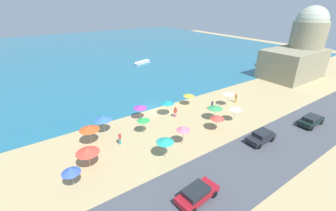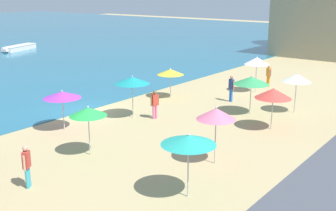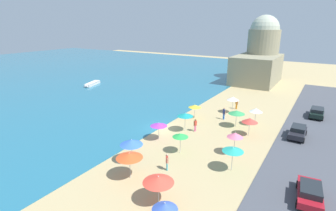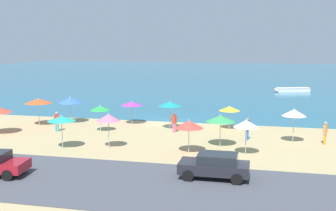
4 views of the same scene
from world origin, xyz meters
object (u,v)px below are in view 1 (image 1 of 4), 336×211
at_px(beach_umbrella_2, 71,171).
at_px(beach_umbrella_6, 217,117).
at_px(beach_umbrella_0, 143,119).
at_px(beach_umbrella_1, 87,151).
at_px(parked_car_1, 311,120).
at_px(harbor_fortress, 300,51).
at_px(beach_umbrella_5, 168,102).
at_px(beach_umbrella_9, 140,107).
at_px(beach_umbrella_7, 235,108).
at_px(bather_2, 236,97).
at_px(beach_umbrella_13, 228,93).
at_px(skiff_nearshore, 142,62).
at_px(beach_umbrella_8, 215,107).
at_px(bather_3, 212,105).
at_px(parked_car_3, 197,194).
at_px(bather_0, 175,111).
at_px(bather_1, 120,138).
at_px(beach_umbrella_11, 103,118).
at_px(beach_umbrella_3, 165,141).
at_px(beach_umbrella_12, 189,95).
at_px(beach_umbrella_10, 89,128).
at_px(parked_car_0, 261,137).
at_px(beach_umbrella_4, 183,128).

height_order(beach_umbrella_2, beach_umbrella_6, beach_umbrella_6).
bearing_deg(beach_umbrella_0, beach_umbrella_1, -162.13).
distance_m(parked_car_1, harbor_fortress, 26.70).
bearing_deg(beach_umbrella_6, beach_umbrella_1, 171.78).
distance_m(beach_umbrella_5, beach_umbrella_9, 4.29).
bearing_deg(beach_umbrella_0, beach_umbrella_7, -20.97).
xyz_separation_m(bather_2, harbor_fortress, (24.56, 2.54, 4.80)).
relative_size(beach_umbrella_13, parked_car_1, 0.62).
bearing_deg(skiff_nearshore, beach_umbrella_8, -101.66).
distance_m(bather_3, parked_car_3, 18.92).
distance_m(beach_umbrella_0, bather_3, 12.60).
bearing_deg(beach_umbrella_5, beach_umbrella_7, -46.19).
relative_size(bather_0, bather_1, 0.99).
xyz_separation_m(bather_0, bather_1, (-10.04, -1.92, 0.01)).
bearing_deg(bather_2, beach_umbrella_13, -178.65).
xyz_separation_m(beach_umbrella_0, beach_umbrella_11, (-4.34, 3.21, 0.12)).
distance_m(beach_umbrella_0, beach_umbrella_13, 16.05).
bearing_deg(beach_umbrella_6, parked_car_1, -29.43).
xyz_separation_m(beach_umbrella_3, beach_umbrella_11, (-3.78, 9.20, -0.03)).
xyz_separation_m(beach_umbrella_2, beach_umbrella_3, (9.82, -1.36, 0.33)).
distance_m(beach_umbrella_0, parked_car_3, 12.94).
bearing_deg(beach_umbrella_0, beach_umbrella_13, -1.53).
xyz_separation_m(beach_umbrella_11, bather_2, (22.72, -3.58, -1.22)).
distance_m(beach_umbrella_13, bather_0, 10.01).
bearing_deg(beach_umbrella_13, beach_umbrella_12, 142.52).
height_order(beach_umbrella_11, beach_umbrella_13, beach_umbrella_13).
relative_size(beach_umbrella_0, beach_umbrella_2, 1.06).
bearing_deg(harbor_fortress, bather_0, -178.59).
relative_size(beach_umbrella_1, bather_0, 1.44).
bearing_deg(parked_car_3, beach_umbrella_7, 28.93).
relative_size(beach_umbrella_13, harbor_fortress, 0.17).
relative_size(beach_umbrella_1, beach_umbrella_10, 0.96).
bearing_deg(bather_1, parked_car_0, -33.22).
relative_size(beach_umbrella_4, beach_umbrella_10, 1.02).
distance_m(beach_umbrella_11, bather_0, 10.86).
bearing_deg(bather_1, beach_umbrella_5, 18.28).
relative_size(beach_umbrella_11, skiff_nearshore, 0.46).
xyz_separation_m(parked_car_3, harbor_fortress, (44.67, 14.92, 4.98)).
xyz_separation_m(beach_umbrella_4, bather_2, (15.66, 4.76, -1.31)).
distance_m(beach_umbrella_7, parked_car_3, 16.44).
xyz_separation_m(beach_umbrella_8, beach_umbrella_12, (0.17, 6.35, -0.25)).
relative_size(beach_umbrella_9, parked_car_1, 0.51).
bearing_deg(beach_umbrella_13, beach_umbrella_8, -156.60).
xyz_separation_m(beach_umbrella_12, skiff_nearshore, (7.28, 29.75, -1.50)).
distance_m(beach_umbrella_4, bather_3, 11.01).
distance_m(beach_umbrella_7, beach_umbrella_8, 2.86).
relative_size(beach_umbrella_3, parked_car_1, 0.57).
bearing_deg(beach_umbrella_9, bather_3, -21.08).
distance_m(beach_umbrella_2, beach_umbrella_4, 13.12).
distance_m(beach_umbrella_3, beach_umbrella_5, 10.47).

